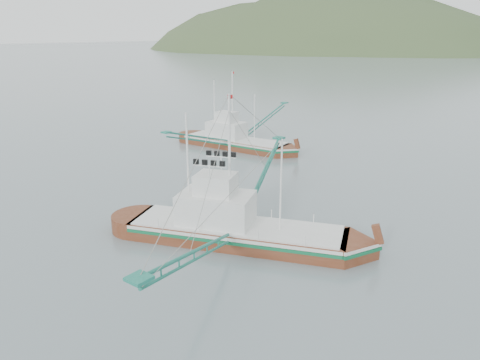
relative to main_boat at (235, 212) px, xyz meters
The scene contains 4 objects.
ground 4.05m from the main_boat, 144.91° to the right, with size 1200.00×1200.00×0.00m, color slate.
main_boat is the anchor object (origin of this frame).
bg_boat_left 29.35m from the main_boat, 128.46° to the left, with size 14.86×26.49×10.73m.
headland_left 402.02m from the main_boat, 117.03° to the left, with size 448.00×308.00×210.00m, color #3A4D27.
Camera 1 is at (22.20, -22.76, 14.73)m, focal length 35.00 mm.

